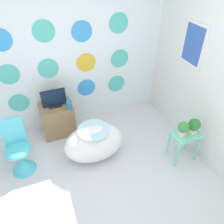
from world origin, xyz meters
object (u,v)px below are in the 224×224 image
Objects in this scene: bathtub at (94,143)px; vase at (69,104)px; potted_plant_right at (194,126)px; potted_plant_left at (183,128)px; tv at (54,99)px; chair at (20,156)px.

vase is at bearing 108.52° from bathtub.
potted_plant_right reaches higher than bathtub.
potted_plant_left is at bearing -179.81° from potted_plant_right.
tv reaches higher than potted_plant_right.
bathtub is 0.95m from tv.
bathtub is at bearing 158.66° from potted_plant_right.
vase is (0.21, -0.14, -0.06)m from tv.
potted_plant_right is (0.18, 0.00, -0.01)m from potted_plant_left.
tv is at bearing 145.92° from vase.
tv is 2.01m from potted_plant_left.
bathtub is 3.87× the size of potted_plant_right.
potted_plant_right is at bearing -36.53° from vase.
tv is at bearing 118.65° from bathtub.
potted_plant_left reaches higher than bathtub.
potted_plant_left reaches higher than potted_plant_right.
tv is 2.27× the size of vase.
bathtub is 0.74m from vase.
potted_plant_left is (1.55, -1.27, -0.06)m from tv.
chair is at bearing -136.41° from tv.
tv reaches higher than chair.
chair is at bearing -150.92° from vase.
potted_plant_left is 0.18m from potted_plant_right.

